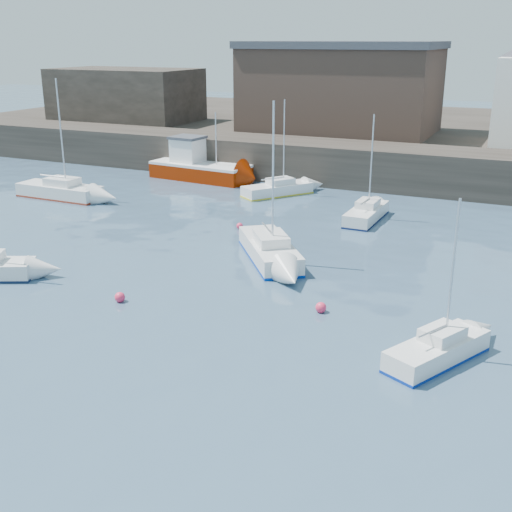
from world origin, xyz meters
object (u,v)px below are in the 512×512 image
at_px(buoy_mid, 321,312).
at_px(buoy_far, 240,229).
at_px(sailboat_b, 270,249).
at_px(sailboat_c, 438,349).
at_px(fishing_boat, 198,166).
at_px(sailboat_h, 278,189).
at_px(sailboat_f, 366,213).
at_px(buoy_near, 120,302).
at_px(sailboat_e, 60,191).

xyz_separation_m(buoy_mid, buoy_far, (-8.31, 9.51, 0.00)).
bearing_deg(sailboat_b, buoy_mid, -49.07).
bearing_deg(sailboat_c, fishing_boat, 134.20).
bearing_deg(sailboat_h, sailboat_f, -27.60).
xyz_separation_m(sailboat_h, buoy_mid, (9.62, -18.40, -0.43)).
bearing_deg(buoy_near, sailboat_e, 137.50).
height_order(sailboat_c, sailboat_h, sailboat_h).
xyz_separation_m(fishing_boat, buoy_mid, (17.53, -20.90, -1.03)).
bearing_deg(buoy_far, sailboat_f, 38.23).
distance_m(sailboat_f, buoy_far, 7.98).
bearing_deg(sailboat_e, buoy_mid, -25.89).
distance_m(sailboat_f, buoy_near, 18.02).
height_order(sailboat_f, sailboat_h, sailboat_h).
height_order(sailboat_f, buoy_near, sailboat_f).
xyz_separation_m(sailboat_b, sailboat_c, (9.59, -7.56, -0.08)).
distance_m(sailboat_h, buoy_far, 8.99).
height_order(fishing_boat, sailboat_e, sailboat_e).
xyz_separation_m(sailboat_e, sailboat_h, (13.51, 7.18, -0.10)).
distance_m(sailboat_b, buoy_mid, 6.97).
bearing_deg(buoy_mid, sailboat_e, 154.11).
height_order(sailboat_b, buoy_near, sailboat_b).
height_order(sailboat_e, buoy_far, sailboat_e).
height_order(sailboat_c, buoy_far, sailboat_c).
distance_m(sailboat_f, sailboat_h, 8.54).
bearing_deg(buoy_mid, buoy_near, -162.89).
height_order(sailboat_e, buoy_mid, sailboat_e).
height_order(buoy_near, buoy_far, buoy_near).
bearing_deg(buoy_mid, sailboat_h, 117.59).
height_order(sailboat_b, sailboat_c, sailboat_b).
xyz_separation_m(sailboat_b, buoy_near, (-3.58, -7.76, -0.52)).
xyz_separation_m(sailboat_f, sailboat_h, (-7.56, 3.96, -0.01)).
bearing_deg(buoy_mid, sailboat_f, 98.08).
bearing_deg(fishing_boat, sailboat_c, -45.80).
distance_m(sailboat_b, buoy_far, 5.71).
relative_size(sailboat_c, buoy_mid, 12.79).
distance_m(buoy_near, buoy_mid, 8.51).
xyz_separation_m(fishing_boat, sailboat_b, (12.98, -15.65, -0.51)).
bearing_deg(sailboat_f, sailboat_b, -105.22).
height_order(sailboat_b, sailboat_f, sailboat_b).
height_order(sailboat_e, sailboat_f, sailboat_e).
relative_size(fishing_boat, buoy_near, 18.63).
xyz_separation_m(sailboat_f, buoy_mid, (2.05, -14.45, -0.45)).
bearing_deg(buoy_mid, buoy_far, 131.15).
xyz_separation_m(fishing_boat, sailboat_f, (15.48, -6.46, -0.58)).
relative_size(fishing_boat, sailboat_c, 1.44).
bearing_deg(fishing_boat, buoy_mid, -50.02).
bearing_deg(fishing_boat, sailboat_h, -17.54).
bearing_deg(sailboat_f, buoy_near, -109.75).
relative_size(sailboat_h, buoy_far, 17.50).
relative_size(sailboat_c, buoy_far, 15.05).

